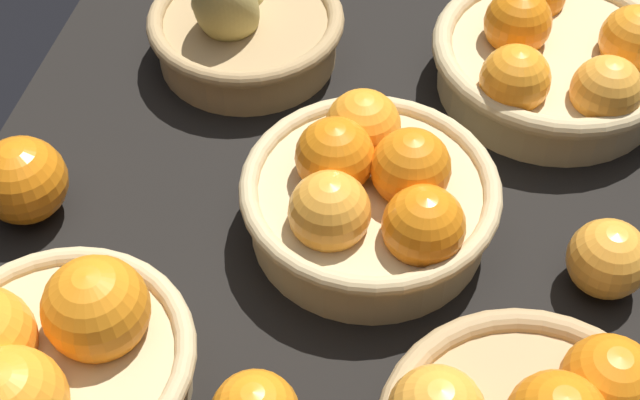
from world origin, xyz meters
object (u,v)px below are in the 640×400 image
object	(u,v)px
basket_near_left_pears	(242,22)
basket_near_right	(51,362)
loose_orange_front_gap	(23,180)
basket_center	(370,196)
loose_orange_back_gap	(608,259)
basket_far_left	(555,57)

from	to	relation	value
basket_near_left_pears	basket_near_right	distance (cm)	43.80
loose_orange_front_gap	basket_center	bearing A→B (deg)	96.56
basket_near_left_pears	loose_orange_back_gap	xyz separation A→B (cm)	(24.21, 38.35, -0.85)
basket_near_right	loose_orange_front_gap	distance (cm)	20.43
basket_center	loose_orange_front_gap	bearing A→B (deg)	-83.44
basket_near_left_pears	basket_near_right	world-z (taller)	basket_near_left_pears
basket_near_left_pears	basket_near_right	xyz separation A→B (cm)	(43.63, -3.88, 0.31)
basket_far_left	basket_near_right	distance (cm)	57.60
basket_center	basket_far_left	xyz separation A→B (cm)	(-22.84, 15.59, -0.41)
basket_far_left	loose_orange_front_gap	bearing A→B (deg)	-60.61
basket_near_left_pears	loose_orange_back_gap	world-z (taller)	basket_near_left_pears
basket_center	loose_orange_back_gap	bearing A→B (deg)	84.61
basket_center	basket_near_left_pears	bearing A→B (deg)	-141.91
basket_near_right	basket_center	bearing A→B (deg)	135.09
loose_orange_front_gap	basket_near_left_pears	bearing A→B (deg)	151.69
basket_far_left	loose_orange_front_gap	distance (cm)	53.89
basket_far_left	loose_orange_front_gap	world-z (taller)	basket_far_left
basket_near_right	loose_orange_back_gap	xyz separation A→B (cm)	(-19.41, 42.23, -1.16)
basket_center	basket_near_right	xyz separation A→B (cm)	(21.39, -21.32, -0.14)
basket_near_left_pears	loose_orange_front_gap	size ratio (longest dim) A/B	2.57
basket_center	loose_orange_front_gap	xyz separation A→B (cm)	(3.61, -31.36, -0.72)
loose_orange_front_gap	loose_orange_back_gap	size ratio (longest dim) A/B	1.17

